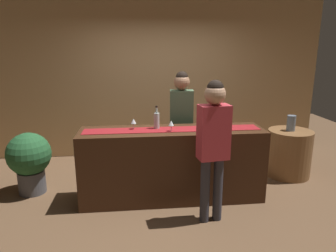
{
  "coord_description": "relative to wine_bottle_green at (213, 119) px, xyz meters",
  "views": [
    {
      "loc": [
        -0.46,
        -3.81,
        1.99
      ],
      "look_at": [
        -0.06,
        0.0,
        1.01
      ],
      "focal_mm": 32.76,
      "sensor_mm": 36.0,
      "label": 1
    }
  ],
  "objects": [
    {
      "name": "bar_counter",
      "position": [
        -0.55,
        -0.09,
        -0.59
      ],
      "size": [
        2.4,
        0.6,
        0.96
      ],
      "primitive_type": "cube",
      "color": "#3D2314",
      "rests_on": "ground"
    },
    {
      "name": "ground_plane",
      "position": [
        -0.55,
        -0.09,
        -1.08
      ],
      "size": [
        10.0,
        10.0,
        0.0
      ],
      "primitive_type": "plane",
      "color": "brown"
    },
    {
      "name": "wine_bottle_green",
      "position": [
        0.0,
        0.0,
        0.0
      ],
      "size": [
        0.07,
        0.07,
        0.3
      ],
      "color": "#194723",
      "rests_on": "bar_counter"
    },
    {
      "name": "round_side_table",
      "position": [
        1.38,
        0.48,
        -0.71
      ],
      "size": [
        0.68,
        0.68,
        0.74
      ],
      "primitive_type": "cylinder",
      "color": "brown",
      "rests_on": "ground"
    },
    {
      "name": "wine_glass_near_customer",
      "position": [
        -1.05,
        -0.03,
        -0.01
      ],
      "size": [
        0.07,
        0.07,
        0.14
      ],
      "color": "silver",
      "rests_on": "bar_counter"
    },
    {
      "name": "potted_plant_tall",
      "position": [
        -2.5,
        0.27,
        -0.57
      ],
      "size": [
        0.59,
        0.59,
        0.87
      ],
      "color": "#4C4C51",
      "rests_on": "ground"
    },
    {
      "name": "vase_on_side_table",
      "position": [
        1.37,
        0.48,
        -0.22
      ],
      "size": [
        0.13,
        0.13,
        0.24
      ],
      "primitive_type": "cylinder",
      "color": "slate",
      "rests_on": "round_side_table"
    },
    {
      "name": "customer_sipping",
      "position": [
        -0.17,
        -0.7,
        -0.05
      ],
      "size": [
        0.36,
        0.24,
        1.66
      ],
      "rotation": [
        0.0,
        0.0,
        0.14
      ],
      "color": "#33333D",
      "rests_on": "ground"
    },
    {
      "name": "counter_runner_cloth",
      "position": [
        -0.55,
        -0.09,
        -0.11
      ],
      "size": [
        2.28,
        0.28,
        0.01
      ],
      "primitive_type": "cube",
      "color": "maroon",
      "rests_on": "bar_counter"
    },
    {
      "name": "back_wall",
      "position": [
        -0.55,
        1.81,
        0.37
      ],
      "size": [
        6.0,
        0.12,
        2.9
      ],
      "primitive_type": "cube",
      "color": "tan",
      "rests_on": "ground"
    },
    {
      "name": "wine_glass_mid_counter",
      "position": [
        -0.58,
        -0.18,
        -0.01
      ],
      "size": [
        0.07,
        0.07,
        0.14
      ],
      "color": "silver",
      "rests_on": "bar_counter"
    },
    {
      "name": "wine_bottle_clear",
      "position": [
        -0.75,
        -0.02,
        0.0
      ],
      "size": [
        0.07,
        0.07,
        0.3
      ],
      "color": "#B2C6C1",
      "rests_on": "bar_counter"
    },
    {
      "name": "bartender",
      "position": [
        -0.35,
        0.49,
        -0.05
      ],
      "size": [
        0.36,
        0.24,
        1.67
      ],
      "rotation": [
        0.0,
        0.0,
        3.01
      ],
      "color": "#26262B",
      "rests_on": "ground"
    }
  ]
}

